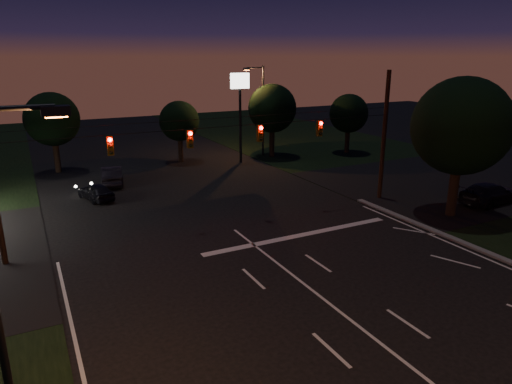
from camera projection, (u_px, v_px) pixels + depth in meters
ground at (412, 368)px, 15.02m from camera, size 140.00×140.00×0.00m
cross_street_right at (446, 181)px, 37.43m from camera, size 20.00×16.00×0.02m
stop_bar at (300, 235)px, 26.14m from camera, size 12.00×0.50×0.01m
utility_pole_right at (379, 198)px, 33.07m from camera, size 0.30×0.30×9.00m
utility_pole_left at (6, 264)px, 22.54m from camera, size 0.28×0.28×8.00m
signal_span at (226, 135)px, 26.20m from camera, size 24.00×0.40×1.56m
pole_sign_right at (240, 97)px, 42.31m from camera, size 1.80×0.30×8.40m
street_light_left at (1, 269)px, 10.30m from camera, size 2.20×0.35×9.00m
street_light_right_far at (261, 104)px, 45.72m from camera, size 2.20×0.35×9.00m
tree_right_near at (459, 127)px, 28.00m from camera, size 6.00×6.00×8.76m
tree_far_b at (52, 120)px, 39.28m from camera, size 4.60×4.60×6.98m
tree_far_c at (179, 121)px, 43.44m from camera, size 3.80×3.80×5.86m
tree_far_d at (272, 109)px, 45.45m from camera, size 4.80×4.80×7.30m
tree_far_e at (348, 114)px, 47.44m from camera, size 4.00×4.00×6.18m
car_oncoming_a at (96, 192)px, 32.47m from camera, size 2.39×3.83×1.22m
car_oncoming_b at (112, 175)px, 36.48m from camera, size 2.25×4.56×1.44m
car_cross at (490, 193)px, 31.59m from camera, size 5.25×2.39×1.49m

